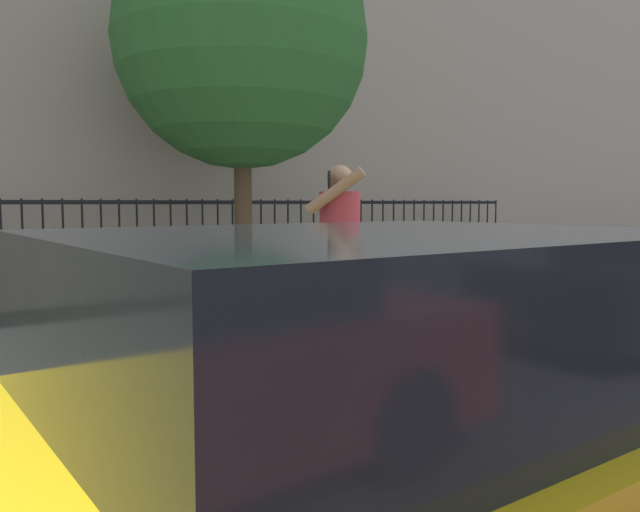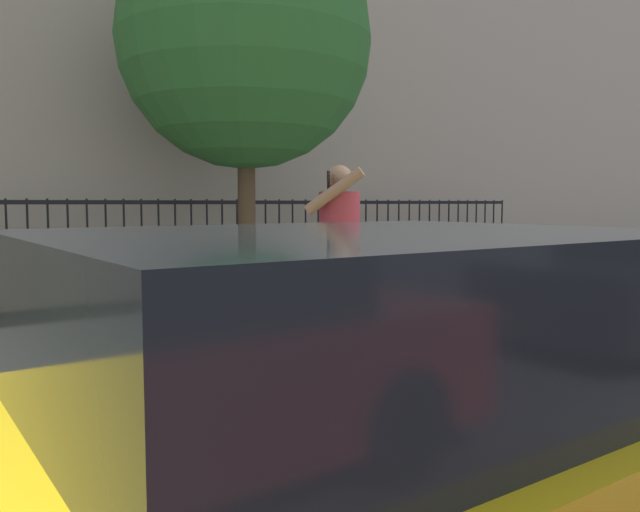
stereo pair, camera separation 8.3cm
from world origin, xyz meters
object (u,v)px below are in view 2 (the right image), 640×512
Objects in this scene: taxi_yellow at (389,442)px; street_bench at (549,257)px; pedestrian_on_phone at (340,251)px; street_tree_near at (245,42)px.

taxi_yellow reaches higher than street_bench.
street_tree_near is (0.86, 3.52, 2.55)m from pedestrian_on_phone.
pedestrian_on_phone is at bearing -157.91° from street_bench.
street_bench is at bearing 34.18° from taxi_yellow.
taxi_yellow is 8.97m from street_bench.
pedestrian_on_phone is at bearing -103.78° from street_tree_near.
street_tree_near is (2.50, 6.21, 2.99)m from taxi_yellow.
street_tree_near is at bearing 166.58° from street_bench.
street_tree_near is (-4.92, 1.17, 3.04)m from street_bench.
street_bench is at bearing -13.42° from street_tree_near.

